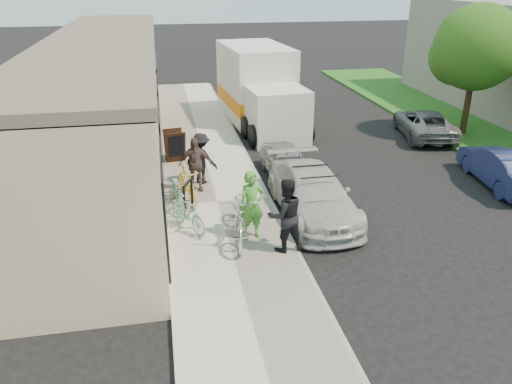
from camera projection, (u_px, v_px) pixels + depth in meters
ground at (313, 251)px, 12.18m from camera, size 120.00×120.00×0.00m
sidewalk at (217, 204)px, 14.50m from camera, size 3.00×34.00×0.15m
curb at (269, 200)px, 14.77m from camera, size 0.12×34.00×0.13m
storefront at (107, 100)px, 17.59m from camera, size 3.60×20.00×4.22m
bike_rack at (188, 195)px, 13.47m from camera, size 0.31×0.64×0.96m
sandwich_board at (175, 146)px, 17.35m from camera, size 0.77×0.78×1.10m
sedan_white at (313, 193)px, 13.77m from camera, size 1.88×4.49×1.34m
sedan_silver at (287, 163)px, 16.30m from camera, size 1.38×3.22×1.08m
moving_truck at (259, 90)px, 21.99m from camera, size 3.06×6.95×3.33m
far_car_blue at (503, 167)px, 15.74m from camera, size 1.82×3.93×1.25m
far_car_gray at (424, 123)px, 20.47m from camera, size 2.64×4.32×1.12m
median_tree at (475, 51)px, 19.55m from camera, size 3.35×3.35×5.14m
tandem_bike at (241, 214)px, 12.29m from camera, size 1.21×2.53×1.28m
woman_rider at (252, 205)px, 12.18m from camera, size 0.70×0.53×1.75m
man_standing at (285, 215)px, 11.62m from camera, size 0.97×0.80×1.81m
cruiser_bike_a at (188, 214)px, 12.69m from camera, size 1.13×1.56×0.93m
cruiser_bike_b at (177, 190)px, 14.07m from camera, size 0.79×1.80×0.92m
cruiser_bike_c at (187, 185)px, 14.26m from camera, size 0.88×1.83×1.06m
bystander_a at (201, 158)px, 15.46m from camera, size 1.20×1.07×1.61m
bystander_b at (195, 164)px, 14.90m from camera, size 1.00×0.46×1.67m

